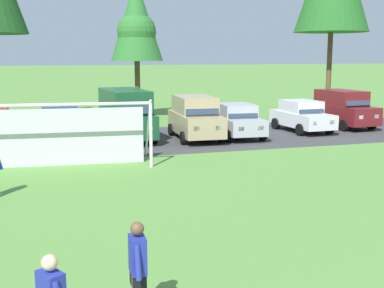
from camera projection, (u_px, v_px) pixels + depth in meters
The scene contains 11 objects.
ground_plane at pixel (153, 171), 18.70m from camera, with size 400.00×400.00×0.00m, color #598C3D.
parking_lot_strip at pixel (122, 141), 25.30m from camera, with size 52.00×8.40×0.01m, color #3D3D3F.
soccer_goal at pixel (52, 133), 19.21m from camera, with size 7.56×2.61×2.57m.
player_striker_near at pixel (138, 271), 8.09m from camera, with size 0.25×0.73×1.64m.
parked_car_slot_center_left at pixel (61, 125), 24.55m from camera, with size 2.06×4.21×1.72m.
parked_car_slot_center at pixel (125, 113), 25.29m from camera, with size 2.45×4.93×2.52m.
parked_car_slot_center_right at pixel (195, 117), 25.67m from camera, with size 2.32×4.69×2.16m.
parked_car_slot_right at pixel (237, 120), 26.28m from camera, with size 2.23×4.30×1.72m.
parked_car_slot_far_right at pixel (302, 116), 28.28m from camera, with size 2.21×4.29×1.72m.
parked_car_slot_end at pixel (342, 108), 29.96m from camera, with size 2.37×4.72×2.16m.
tree_center_back at pixel (136, 23), 33.49m from camera, with size 3.44×3.44×9.17m.
Camera 1 is at (-4.01, -2.86, 4.21)m, focal length 47.75 mm.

